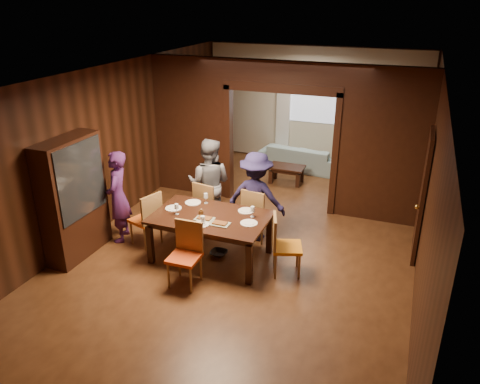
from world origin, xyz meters
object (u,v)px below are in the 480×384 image
at_px(coffee_table, 286,174).
at_px(chair_left, 145,218).
at_px(person_purple, 118,197).
at_px(chair_right, 287,245).
at_px(dining_table, 211,237).
at_px(chair_far_r, 258,213).
at_px(sofa, 301,157).
at_px(person_navy, 256,197).
at_px(person_grey, 209,184).
at_px(chair_near, 184,256).
at_px(hutch, 73,198).
at_px(chair_far_l, 210,206).

xyz_separation_m(coffee_table, chair_left, (-1.49, -3.62, 0.28)).
relative_size(person_purple, chair_right, 1.68).
xyz_separation_m(chair_left, chair_right, (2.53, -0.03, 0.00)).
height_order(dining_table, chair_far_r, chair_far_r).
distance_m(person_purple, sofa, 5.15).
bearing_deg(sofa, person_navy, 98.11).
relative_size(person_grey, chair_right, 1.75).
distance_m(person_navy, chair_near, 1.85).
relative_size(sofa, hutch, 1.01).
distance_m(person_purple, chair_far_r, 2.43).
distance_m(person_navy, hutch, 3.01).
bearing_deg(person_navy, coffee_table, -85.65).
height_order(person_grey, chair_far_r, person_grey).
distance_m(dining_table, chair_right, 1.29).
bearing_deg(chair_near, dining_table, 85.30).
bearing_deg(chair_near, person_grey, 101.87).
distance_m(chair_left, hutch, 1.22).
xyz_separation_m(person_purple, person_grey, (1.25, 1.03, 0.03)).
xyz_separation_m(chair_left, chair_far_l, (0.83, 0.86, 0.00)).
height_order(person_navy, chair_right, person_navy).
bearing_deg(person_grey, chair_near, 93.90).
bearing_deg(chair_right, coffee_table, -3.04).
bearing_deg(sofa, coffee_table, 91.62).
xyz_separation_m(sofa, chair_far_r, (0.16, -3.78, 0.19)).
relative_size(chair_far_r, chair_near, 1.00).
bearing_deg(person_grey, chair_right, 140.14).
distance_m(person_purple, chair_near, 1.93).
xyz_separation_m(person_purple, chair_far_r, (2.24, 0.90, -0.33)).
relative_size(person_grey, chair_left, 1.75).
height_order(dining_table, chair_left, chair_left).
distance_m(chair_far_r, chair_near, 1.84).
height_order(chair_left, chair_right, same).
xyz_separation_m(person_navy, chair_far_l, (-0.88, -0.01, -0.31)).
height_order(coffee_table, chair_right, chair_right).
relative_size(person_grey, chair_far_r, 1.75).
xyz_separation_m(person_grey, dining_table, (0.50, -1.05, -0.47)).
xyz_separation_m(person_navy, chair_near, (-0.51, -1.75, -0.31)).
relative_size(sofa, chair_far_l, 2.08).
distance_m(person_navy, chair_far_l, 0.93).
bearing_deg(sofa, chair_near, 92.26).
distance_m(person_purple, hutch, 0.78).
bearing_deg(chair_left, dining_table, 106.90).
bearing_deg(dining_table, chair_left, 178.52).
xyz_separation_m(person_grey, person_navy, (0.95, -0.15, -0.05)).
xyz_separation_m(person_purple, chair_near, (1.70, -0.86, -0.33)).
bearing_deg(person_grey, sofa, -112.11).
relative_size(dining_table, coffee_table, 2.31).
height_order(person_navy, chair_left, person_navy).
xyz_separation_m(chair_far_l, chair_near, (0.37, -1.74, 0.00)).
xyz_separation_m(sofa, dining_table, (-0.33, -4.70, 0.08)).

